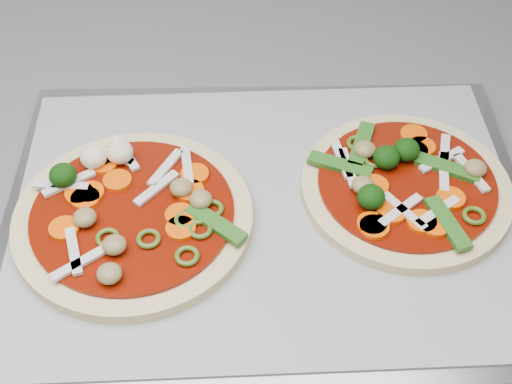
{
  "coord_description": "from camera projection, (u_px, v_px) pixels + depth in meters",
  "views": [
    {
      "loc": [
        0.67,
        0.81,
        1.38
      ],
      "look_at": [
        0.68,
        1.22,
        0.93
      ],
      "focal_mm": 50.0,
      "sensor_mm": 36.0,
      "label": 1
    }
  ],
  "objects": [
    {
      "name": "baking_tray",
      "position": [
        267.0,
        215.0,
        0.63
      ],
      "size": [
        0.46,
        0.34,
        0.01
      ],
      "primitive_type": "cube",
      "rotation": [
        0.0,
        0.0,
        0.0
      ],
      "color": "gray",
      "rests_on": "countertop"
    },
    {
      "name": "parchment",
      "position": [
        267.0,
        209.0,
        0.62
      ],
      "size": [
        0.44,
        0.33,
        0.0
      ],
      "primitive_type": "cube",
      "rotation": [
        0.0,
        0.0,
        0.03
      ],
      "color": "gray",
      "rests_on": "baking_tray"
    },
    {
      "name": "pizza_left",
      "position": [
        132.0,
        213.0,
        0.6
      ],
      "size": [
        0.25,
        0.25,
        0.03
      ],
      "rotation": [
        0.0,
        0.0,
        -0.26
      ],
      "color": "tan",
      "rests_on": "parchment"
    },
    {
      "name": "pizza_right",
      "position": [
        404.0,
        184.0,
        0.63
      ],
      "size": [
        0.2,
        0.2,
        0.03
      ],
      "rotation": [
        0.0,
        0.0,
        0.06
      ],
      "color": "tan",
      "rests_on": "parchment"
    }
  ]
}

